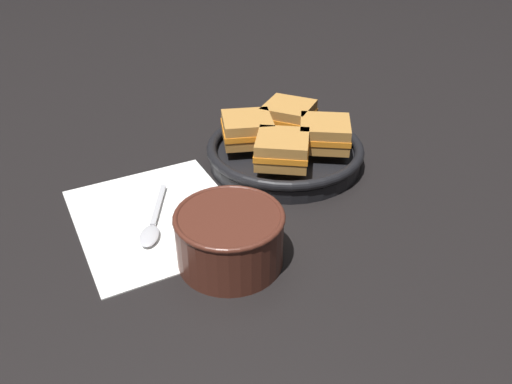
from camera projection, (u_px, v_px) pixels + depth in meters
The scene contains 9 objects.
ground_plane at pixel (216, 218), 0.78m from camera, with size 4.00×4.00×0.00m, color black.
napkin at pixel (157, 216), 0.78m from camera, with size 0.31×0.28×0.00m.
soup_bowl at pixel (230, 235), 0.67m from camera, with size 0.15×0.15×0.08m.
spoon at pixel (152, 227), 0.75m from camera, with size 0.14×0.11×0.01m.
skillet at pixel (285, 153), 0.91m from camera, with size 0.29×0.29×0.04m.
sandwich_near_left at pixel (247, 129), 0.90m from camera, with size 0.12×0.12×0.05m.
sandwich_near_right at pixel (282, 149), 0.83m from camera, with size 0.13×0.13×0.05m.
sandwich_far_left at pixel (325, 134), 0.88m from camera, with size 0.12×0.12×0.05m.
sandwich_far_right at pixel (288, 115), 0.95m from camera, with size 0.12×0.12×0.05m.
Camera 1 is at (0.55, -0.32, 0.46)m, focal length 35.00 mm.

